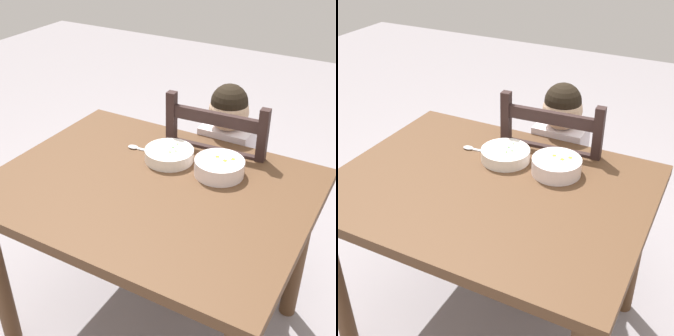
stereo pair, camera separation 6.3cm
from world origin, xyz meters
The scene contains 7 objects.
ground_plane centered at (0.00, 0.00, 0.00)m, with size 8.00×8.00×0.00m, color gray.
dining_table centered at (0.00, 0.00, 0.61)m, with size 1.12×0.86×0.73m.
dining_chair centered at (0.08, 0.48, 0.45)m, with size 0.45×0.45×0.94m.
child_figure centered at (0.08, 0.47, 0.63)m, with size 0.32×0.31×0.95m.
bowl_of_peas centered at (-0.03, 0.18, 0.75)m, with size 0.19×0.19×0.05m.
bowl_of_carrots centered at (0.18, 0.18, 0.76)m, with size 0.18×0.18×0.06m.
spoon centered at (-0.18, 0.19, 0.73)m, with size 0.14×0.03×0.01m.
Camera 2 is at (0.67, -1.18, 1.62)m, focal length 48.75 mm.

